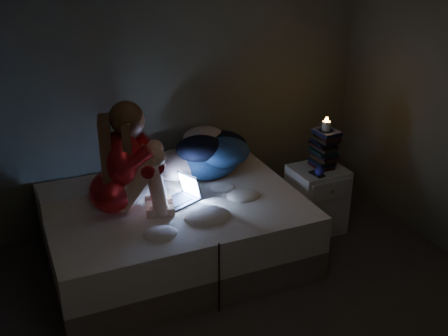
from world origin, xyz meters
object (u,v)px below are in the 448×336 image
bed (175,230)px  woman (110,160)px  laptop (178,190)px  phone (317,174)px  nightstand (316,199)px  candle (326,125)px

bed → woman: 0.86m
bed → laptop: bearing=-65.4°
phone → nightstand: bearing=42.6°
woman → nightstand: size_ratio=1.47×
bed → laptop: 0.39m
woman → nightstand: (1.80, -0.01, -0.69)m
laptop → woman: bearing=153.1°
nightstand → candle: (0.05, 0.01, 0.69)m
candle → phone: candle is taller
woman → phone: bearing=9.0°
bed → candle: candle is taller
bed → nightstand: size_ratio=3.31×
nightstand → phone: bearing=-131.3°
nightstand → laptop: bearing=179.7°
bed → woman: bearing=-176.3°
nightstand → phone: (-0.09, -0.10, 0.31)m
bed → phone: bearing=-6.4°
woman → candle: size_ratio=11.05×
candle → bed: bearing=179.1°
woman → phone: (1.71, -0.11, -0.38)m
nightstand → woman: bearing=178.9°
phone → laptop: bearing=168.8°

